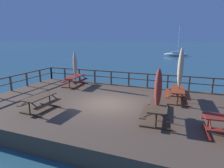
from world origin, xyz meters
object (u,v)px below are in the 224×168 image
object	(u,v)px
picnic_table_mid_left	(177,92)
patio_umbrella_tall_front	(181,68)
patio_umbrella_tall_back_left	(158,88)
picnic_table_back_left	(75,79)
patio_umbrella_tall_mid_left	(75,64)
sailboat_distant	(176,54)
picnic_table_front_left	(158,110)
picnic_table_front_right	(40,100)

from	to	relation	value
picnic_table_mid_left	patio_umbrella_tall_front	distance (m)	1.47
patio_umbrella_tall_front	patio_umbrella_tall_back_left	world-z (taller)	patio_umbrella_tall_front
picnic_table_back_left	picnic_table_mid_left	bearing A→B (deg)	-8.37
patio_umbrella_tall_mid_left	sailboat_distant	xyz separation A→B (m)	(6.11, 39.00, -2.06)
patio_umbrella_tall_front	patio_umbrella_tall_mid_left	size ratio (longest dim) A/B	1.18
picnic_table_back_left	patio_umbrella_tall_front	world-z (taller)	patio_umbrella_tall_front
patio_umbrella_tall_mid_left	sailboat_distant	world-z (taller)	sailboat_distant
patio_umbrella_tall_back_left	sailboat_distant	size ratio (longest dim) A/B	0.32
patio_umbrella_tall_front	picnic_table_front_left	bearing A→B (deg)	-103.52
picnic_table_mid_left	patio_umbrella_tall_front	xyz separation A→B (m)	(0.06, -0.05, 1.47)
picnic_table_mid_left	sailboat_distant	distance (m)	40.23
picnic_table_back_left	picnic_table_front_left	distance (m)	8.39
picnic_table_front_right	patio_umbrella_tall_back_left	bearing A→B (deg)	8.10
patio_umbrella_tall_mid_left	patio_umbrella_tall_back_left	bearing A→B (deg)	-32.57
picnic_table_front_left	patio_umbrella_tall_back_left	size ratio (longest dim) A/B	0.82
patio_umbrella_tall_back_left	sailboat_distant	xyz separation A→B (m)	(-0.88, 43.47, -1.90)
picnic_table_front_left	sailboat_distant	size ratio (longest dim) A/B	0.26
picnic_table_mid_left	picnic_table_front_right	xyz separation A→B (m)	(-6.71, -4.13, -0.01)
patio_umbrella_tall_back_left	picnic_table_back_left	bearing A→B (deg)	147.81
patio_umbrella_tall_front	patio_umbrella_tall_mid_left	xyz separation A→B (m)	(-7.83, 1.23, -0.31)
picnic_table_mid_left	picnic_table_front_right	world-z (taller)	same
picnic_table_back_left	sailboat_distant	xyz separation A→B (m)	(6.16, 39.03, -0.91)
picnic_table_mid_left	picnic_table_back_left	xyz separation A→B (m)	(-7.82, 1.15, 0.00)
picnic_table_back_left	picnic_table_front_left	size ratio (longest dim) A/B	1.11
picnic_table_mid_left	picnic_table_front_right	size ratio (longest dim) A/B	1.14
picnic_table_back_left	sailboat_distant	size ratio (longest dim) A/B	0.29
picnic_table_back_left	patio_umbrella_tall_mid_left	bearing A→B (deg)	31.47
patio_umbrella_tall_mid_left	patio_umbrella_tall_back_left	xyz separation A→B (m)	(6.99, -4.47, -0.16)
patio_umbrella_tall_mid_left	picnic_table_front_left	bearing A→B (deg)	-32.68
picnic_table_front_left	picnic_table_mid_left	bearing A→B (deg)	77.65
patio_umbrella_tall_back_left	picnic_table_front_left	bearing A→B (deg)	-48.75
picnic_table_back_left	patio_umbrella_tall_back_left	xyz separation A→B (m)	(7.05, -4.44, 0.99)
picnic_table_front_right	patio_umbrella_tall_mid_left	size ratio (longest dim) A/B	0.69
picnic_table_back_left	sailboat_distant	distance (m)	39.53
picnic_table_back_left	picnic_table_front_right	xyz separation A→B (m)	(1.10, -5.28, -0.01)
picnic_table_front_left	picnic_table_back_left	bearing A→B (deg)	147.69
picnic_table_mid_left	patio_umbrella_tall_back_left	world-z (taller)	patio_umbrella_tall_back_left
picnic_table_front_right	patio_umbrella_tall_mid_left	world-z (taller)	patio_umbrella_tall_mid_left
picnic_table_front_left	picnic_table_front_right	distance (m)	6.04
picnic_table_mid_left	sailboat_distant	size ratio (longest dim) A/B	0.28
picnic_table_front_right	patio_umbrella_tall_back_left	xyz separation A→B (m)	(5.94, 0.85, 1.00)
picnic_table_front_left	sailboat_distant	world-z (taller)	sailboat_distant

